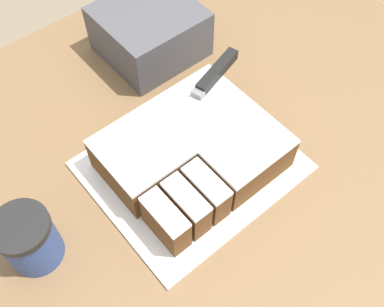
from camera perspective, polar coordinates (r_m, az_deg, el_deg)
name	(u,v)px	position (r m, az deg, el deg)	size (l,w,h in m)	color
ground_plane	(193,301)	(1.77, 0.12, -18.27)	(8.00, 8.00, 0.00)	#7F705B
countertop	(193,254)	(1.31, 0.15, -12.66)	(1.40, 1.10, 0.95)	brown
cake_board	(192,166)	(0.88, 0.00, -1.59)	(0.38, 0.33, 0.01)	white
cake	(192,151)	(0.85, 0.06, 0.28)	(0.30, 0.25, 0.08)	brown
knife	(210,80)	(0.90, 2.27, 9.29)	(0.30, 0.11, 0.02)	silver
coffee_cup	(29,240)	(0.80, -19.98, -10.23)	(0.10, 0.10, 0.11)	#334C8C
storage_box	(150,32)	(1.06, -5.41, 15.15)	(0.21, 0.20, 0.12)	#47474C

